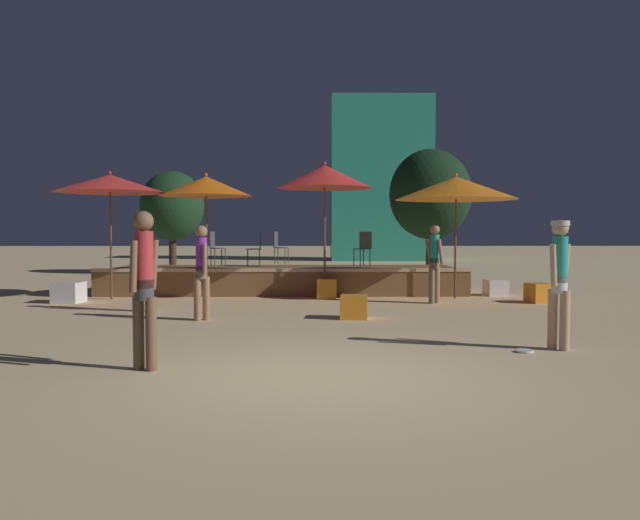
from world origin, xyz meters
The scene contains 24 objects.
ground_plane centered at (0.00, 0.00, 0.00)m, with size 120.00×120.00×0.00m, color #D1B784.
wooden_deck centered at (-0.93, 9.94, 0.31)m, with size 9.26×3.20×0.70m.
patio_umbrella_0 centered at (0.11, 7.97, 2.89)m, with size 2.25×2.25×3.24m.
patio_umbrella_1 centered at (-2.75, 8.36, 2.69)m, with size 2.23×2.23×3.01m.
patio_umbrella_2 centered at (3.23, 8.02, 2.62)m, with size 2.89×2.89×2.98m.
patio_umbrella_3 centered at (-4.93, 7.93, 2.72)m, with size 2.57×2.57×3.01m.
cube_seat_0 centered at (4.40, 8.66, 0.20)m, with size 0.55×0.55×0.40m.
cube_seat_1 centered at (0.17, 7.97, 0.24)m, with size 0.48×0.48×0.48m.
cube_seat_2 centered at (4.91, 7.12, 0.22)m, with size 0.57×0.57×0.44m.
cube_seat_3 centered at (0.60, 4.61, 0.21)m, with size 0.54×0.54×0.43m.
cube_seat_4 centered at (-5.67, 7.24, 0.23)m, with size 0.64×0.64×0.46m.
person_0 centered at (3.18, 1.58, 1.00)m, with size 0.43×0.39×1.76m.
person_1 centered at (2.54, 7.00, 0.96)m, with size 0.39×0.47×1.75m.
person_2 centered at (-2.16, 4.42, 0.93)m, with size 0.27×0.40×1.71m.
person_3 centered at (-2.09, 0.39, 1.03)m, with size 0.29×0.48×1.84m.
person_4 centered at (-3.55, 5.69, 0.97)m, with size 0.30×0.53×1.77m.
bistro_chair_0 centered at (-1.13, 10.61, 1.24)m, with size 0.42×0.42×0.90m.
bistro_chair_1 centered at (1.15, 9.28, 1.24)m, with size 0.46×0.47×0.90m.
bistro_chair_2 centered at (-1.60, 9.25, 1.24)m, with size 0.40×0.40×0.90m.
bistro_chair_3 centered at (-2.81, 9.99, 1.24)m, with size 0.42×0.41×0.90m.
frisbee_disc centered at (2.67, 1.40, 0.02)m, with size 0.23×0.23×0.03m.
background_tree_0 centered at (4.11, 16.03, 2.94)m, with size 2.99×2.99×4.60m.
background_tree_1 centered at (-5.49, 16.78, 2.54)m, with size 2.38×2.38×3.86m.
distant_building centered at (3.53, 27.86, 4.43)m, with size 5.47×3.19×8.87m.
Camera 1 is at (-0.13, -6.79, 1.61)m, focal length 35.00 mm.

